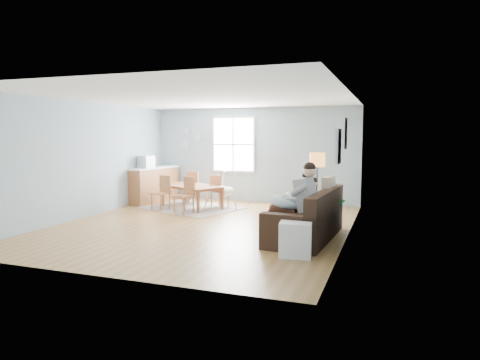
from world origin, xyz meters
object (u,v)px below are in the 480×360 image
at_px(chair_se, 186,193).
at_px(chair_nw, 195,185).
at_px(floor_lamp, 317,166).
at_px(dining_table, 191,197).
at_px(counter, 154,184).
at_px(toddler, 307,196).
at_px(father, 296,199).
at_px(storage_cube, 295,239).
at_px(chair_ne, 218,189).
at_px(sofa, 308,221).
at_px(monitor, 146,162).
at_px(baby_swing, 227,191).
at_px(chair_sw, 163,190).

distance_m(chair_se, chair_nw, 1.45).
xyz_separation_m(floor_lamp, dining_table, (-3.55, 1.40, -0.99)).
bearing_deg(counter, toddler, -28.35).
xyz_separation_m(father, toddler, (0.10, 0.54, -0.01)).
xyz_separation_m(storage_cube, counter, (-5.05, 4.14, 0.23)).
bearing_deg(chair_se, floor_lamp, -11.81).
bearing_deg(chair_se, chair_ne, 70.82).
xyz_separation_m(sofa, chair_ne, (-2.95, 2.71, 0.16)).
bearing_deg(sofa, monitor, 153.16).
bearing_deg(monitor, chair_se, -29.22).
bearing_deg(chair_nw, baby_swing, -7.13).
distance_m(chair_nw, counter, 1.28).
height_order(floor_lamp, chair_se, floor_lamp).
relative_size(toddler, chair_se, 1.00).
bearing_deg(chair_ne, storage_cube, -53.08).
relative_size(sofa, chair_sw, 2.66).
bearing_deg(chair_se, sofa, -25.56).
height_order(floor_lamp, chair_nw, floor_lamp).
bearing_deg(chair_ne, baby_swing, 35.04).
distance_m(chair_ne, baby_swing, 0.27).
xyz_separation_m(chair_sw, monitor, (-0.90, 0.68, 0.69)).
height_order(dining_table, counter, counter).
distance_m(father, chair_ne, 4.12).
relative_size(floor_lamp, dining_table, 0.90).
relative_size(sofa, monitor, 5.25).
bearing_deg(father, floor_lamp, 82.36).
bearing_deg(chair_sw, sofa, -24.34).
height_order(storage_cube, dining_table, dining_table).
height_order(toddler, monitor, monitor).
height_order(father, baby_swing, father).
xyz_separation_m(dining_table, monitor, (-1.51, 0.27, 0.87)).
relative_size(toddler, baby_swing, 0.89).
height_order(sofa, chair_sw, sofa).
distance_m(floor_lamp, dining_table, 3.94).
bearing_deg(sofa, chair_ne, 137.40).
distance_m(dining_table, chair_sw, 0.76).
bearing_deg(father, chair_sw, 151.22).
relative_size(toddler, chair_sw, 1.02).
xyz_separation_m(storage_cube, dining_table, (-3.57, 3.53, 0.03)).
bearing_deg(sofa, chair_sw, 155.66).
xyz_separation_m(dining_table, counter, (-1.48, 0.61, 0.21)).
bearing_deg(dining_table, chair_sw, -118.88).
xyz_separation_m(father, chair_nw, (-3.59, 3.30, -0.26)).
xyz_separation_m(sofa, father, (-0.17, -0.31, 0.46)).
distance_m(dining_table, counter, 1.61).
distance_m(sofa, father, 0.58).
height_order(floor_lamp, counter, floor_lamp).
bearing_deg(counter, sofa, -29.98).
xyz_separation_m(toddler, chair_se, (-3.27, 1.37, -0.26)).
relative_size(sofa, dining_table, 1.35).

